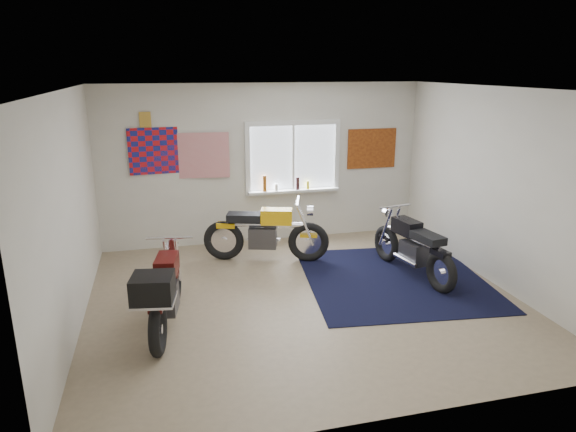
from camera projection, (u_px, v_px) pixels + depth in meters
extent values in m
plane|color=#9E896B|center=(303.00, 299.00, 6.78)|extent=(5.50, 5.50, 0.00)
plane|color=white|center=(305.00, 89.00, 6.02)|extent=(5.50, 5.50, 0.00)
plane|color=silver|center=(264.00, 164.00, 8.73)|extent=(5.50, 0.00, 5.50)
plane|color=silver|center=(390.00, 276.00, 4.07)|extent=(5.50, 0.00, 5.50)
plane|color=silver|center=(69.00, 215.00, 5.76)|extent=(0.00, 5.00, 5.00)
plane|color=silver|center=(497.00, 188.00, 7.05)|extent=(0.00, 5.00, 5.00)
cube|color=black|center=(395.00, 279.00, 7.40)|extent=(2.77, 2.86, 0.01)
cube|color=white|center=(293.00, 157.00, 8.80)|extent=(1.50, 0.02, 1.10)
cube|color=white|center=(293.00, 123.00, 8.63)|extent=(1.66, 0.06, 0.08)
cube|color=white|center=(293.00, 191.00, 8.96)|extent=(1.66, 0.06, 0.08)
cube|color=white|center=(248.00, 160.00, 8.61)|extent=(0.08, 0.06, 1.10)
cube|color=white|center=(337.00, 156.00, 8.98)|extent=(0.08, 0.06, 1.10)
cube|color=white|center=(293.00, 158.00, 8.79)|extent=(0.04, 0.06, 1.10)
cube|color=white|center=(294.00, 191.00, 8.89)|extent=(1.60, 0.16, 0.04)
cylinder|color=#944E15|center=(265.00, 183.00, 8.72)|extent=(0.07, 0.07, 0.28)
cylinder|color=white|center=(276.00, 187.00, 8.79)|extent=(0.06, 0.06, 0.12)
cylinder|color=black|center=(298.00, 183.00, 8.86)|extent=(0.06, 0.06, 0.22)
cylinder|color=gold|center=(308.00, 185.00, 8.92)|extent=(0.05, 0.05, 0.14)
plane|color=red|center=(160.00, 151.00, 8.23)|extent=(1.00, 0.07, 1.00)
plane|color=red|center=(202.00, 156.00, 8.39)|extent=(0.90, 0.09, 0.90)
cube|color=#B68A34|center=(145.00, 120.00, 8.04)|extent=(0.18, 0.02, 0.24)
cube|color=#A54C14|center=(372.00, 149.00, 9.11)|extent=(0.90, 0.03, 0.70)
torus|color=black|center=(308.00, 242.00, 8.01)|extent=(0.65, 0.31, 0.64)
torus|color=black|center=(224.00, 240.00, 8.08)|extent=(0.65, 0.31, 0.64)
cylinder|color=white|center=(308.00, 242.00, 8.01)|extent=(0.13, 0.12, 0.11)
cylinder|color=white|center=(224.00, 240.00, 8.08)|extent=(0.13, 0.12, 0.11)
cylinder|color=white|center=(266.00, 224.00, 7.97)|extent=(1.17, 0.44, 0.09)
cube|color=#333235|center=(263.00, 237.00, 8.03)|extent=(0.49, 0.38, 0.32)
cylinder|color=white|center=(264.00, 240.00, 8.20)|extent=(0.52, 0.22, 0.07)
cube|color=#E8AA0C|center=(277.00, 216.00, 7.92)|extent=(0.53, 0.38, 0.23)
cube|color=black|center=(244.00, 217.00, 7.95)|extent=(0.58, 0.41, 0.11)
cube|color=#E8AA0C|center=(226.00, 225.00, 8.00)|extent=(0.32, 0.23, 0.08)
cube|color=#E8AA0C|center=(309.00, 235.00, 7.98)|extent=(0.30, 0.21, 0.05)
cylinder|color=white|center=(298.00, 201.00, 7.83)|extent=(0.21, 0.58, 0.03)
cylinder|color=white|center=(310.00, 211.00, 7.87)|extent=(0.14, 0.17, 0.15)
torus|color=black|center=(386.00, 244.00, 8.03)|extent=(0.22, 0.59, 0.58)
torus|color=black|center=(441.00, 272.00, 6.91)|extent=(0.22, 0.59, 0.58)
cylinder|color=white|center=(386.00, 244.00, 8.03)|extent=(0.11, 0.12, 0.10)
cylinder|color=white|center=(441.00, 272.00, 6.91)|extent=(0.11, 0.12, 0.10)
cylinder|color=white|center=(413.00, 238.00, 7.39)|extent=(0.28, 1.15, 0.08)
cube|color=#333235|center=(414.00, 253.00, 7.41)|extent=(0.32, 0.45, 0.31)
cylinder|color=white|center=(405.00, 260.00, 7.38)|extent=(0.15, 0.51, 0.06)
cube|color=black|center=(407.00, 227.00, 7.50)|extent=(0.31, 0.49, 0.22)
cube|color=black|center=(428.00, 238.00, 7.08)|extent=(0.34, 0.54, 0.11)
cube|color=black|center=(441.00, 253.00, 6.88)|extent=(0.19, 0.30, 0.07)
cube|color=black|center=(387.00, 237.00, 8.00)|extent=(0.17, 0.27, 0.05)
cylinder|color=white|center=(395.00, 206.00, 7.71)|extent=(0.57, 0.13, 0.03)
cylinder|color=white|center=(387.00, 212.00, 7.91)|extent=(0.16, 0.12, 0.15)
torus|color=black|center=(174.00, 281.00, 6.62)|extent=(0.22, 0.61, 0.59)
torus|color=black|center=(158.00, 329.00, 5.39)|extent=(0.22, 0.61, 0.59)
cylinder|color=white|center=(174.00, 281.00, 6.62)|extent=(0.11, 0.11, 0.10)
cylinder|color=white|center=(158.00, 329.00, 5.39)|extent=(0.11, 0.11, 0.10)
cylinder|color=white|center=(165.00, 281.00, 5.93)|extent=(0.28, 1.15, 0.08)
cube|color=#333235|center=(166.00, 298.00, 5.94)|extent=(0.32, 0.45, 0.31)
cylinder|color=white|center=(154.00, 306.00, 5.96)|extent=(0.15, 0.51, 0.06)
cube|color=#470E0B|center=(167.00, 265.00, 6.05)|extent=(0.31, 0.49, 0.22)
cube|color=black|center=(160.00, 283.00, 5.59)|extent=(0.34, 0.54, 0.11)
cube|color=#470E0B|center=(157.00, 305.00, 5.37)|extent=(0.19, 0.29, 0.07)
cube|color=#470E0B|center=(174.00, 273.00, 6.59)|extent=(0.17, 0.27, 0.05)
cylinder|color=white|center=(169.00, 238.00, 6.28)|extent=(0.56, 0.13, 0.03)
cylinder|color=white|center=(172.00, 244.00, 6.50)|extent=(0.16, 0.11, 0.15)
cube|color=black|center=(153.00, 288.00, 5.16)|extent=(0.47, 0.45, 0.27)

